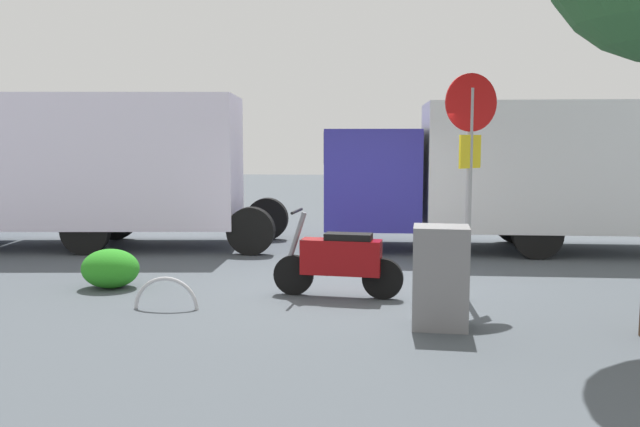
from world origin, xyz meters
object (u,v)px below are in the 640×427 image
box_truck_near (498,169)px  stop_sign (470,151)px  motorcycle (340,260)px  bike_rack_hoop (166,309)px  utility_cabinet (440,277)px  box_truck_far (73,165)px

box_truck_near → stop_sign: size_ratio=2.82×
motorcycle → bike_rack_hoop: (2.20, 0.81, -0.52)m
utility_cabinet → bike_rack_hoop: 3.51m
bike_rack_hoop → box_truck_near: bearing=-136.1°
stop_sign → bike_rack_hoop: bearing=10.6°
box_truck_near → motorcycle: 5.16m
box_truck_near → bike_rack_hoop: size_ratio=10.03×
box_truck_near → utility_cabinet: size_ratio=7.20×
box_truck_far → motorcycle: 6.85m
motorcycle → bike_rack_hoop: bearing=28.2°
bike_rack_hoop → box_truck_far: bearing=-55.4°
stop_sign → utility_cabinet: stop_sign is taller
box_truck_near → utility_cabinet: bearing=73.7°
box_truck_far → stop_sign: stop_sign is taller
stop_sign → bike_rack_hoop: (3.92, 0.73, -2.02)m
box_truck_near → stop_sign: (1.21, 4.19, 0.42)m
bike_rack_hoop → stop_sign: bearing=-169.4°
box_truck_far → motorcycle: size_ratio=4.74×
utility_cabinet → bike_rack_hoop: size_ratio=1.39×
box_truck_far → box_truck_near: bearing=176.9°
box_truck_near → motorcycle: bearing=55.5°
box_truck_near → stop_sign: 4.38m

